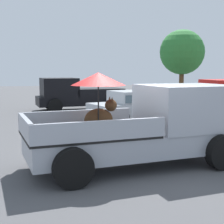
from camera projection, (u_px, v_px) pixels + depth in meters
ground_plane at (134, 166)px, 8.13m from camera, size 80.00×80.00×0.00m
pickup_truck_main at (152, 125)px, 8.17m from camera, size 5.27×2.85×2.21m
pickup_truck_far at (77, 94)px, 19.07m from camera, size 4.98×2.60×1.80m
parked_sedan_near at (137, 104)px, 15.28m from camera, size 4.62×2.92×1.33m
tree_by_lot at (182, 52)px, 23.05m from camera, size 3.01×3.01×4.93m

